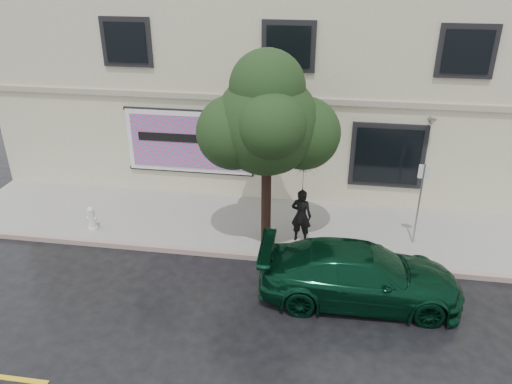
# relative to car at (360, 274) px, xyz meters

# --- Properties ---
(ground) EXTENTS (90.00, 90.00, 0.00)m
(ground) POSITION_rel_car_xyz_m (-2.32, -0.19, -0.71)
(ground) COLOR black
(ground) RESTS_ON ground
(sidewalk) EXTENTS (20.00, 3.50, 0.15)m
(sidewalk) POSITION_rel_car_xyz_m (-2.32, 3.06, -0.63)
(sidewalk) COLOR #9D9C95
(sidewalk) RESTS_ON ground
(curb) EXTENTS (20.00, 0.18, 0.16)m
(curb) POSITION_rel_car_xyz_m (-2.32, 1.31, -0.63)
(curb) COLOR gray
(curb) RESTS_ON ground
(building) EXTENTS (20.00, 8.12, 7.00)m
(building) POSITION_rel_car_xyz_m (-2.32, 8.81, 2.79)
(building) COLOR beige
(building) RESTS_ON ground
(billboard) EXTENTS (4.30, 0.16, 2.20)m
(billboard) POSITION_rel_car_xyz_m (-5.52, 4.73, 1.35)
(billboard) COLOR white
(billboard) RESTS_ON ground
(car) EXTENTS (4.92, 2.28, 1.42)m
(car) POSITION_rel_car_xyz_m (0.00, 0.00, 0.00)
(car) COLOR black
(car) RESTS_ON ground
(pedestrian) EXTENTS (0.66, 0.51, 1.63)m
(pedestrian) POSITION_rel_car_xyz_m (-1.59, 2.26, 0.26)
(pedestrian) COLOR black
(pedestrian) RESTS_ON sidewalk
(umbrella) EXTENTS (1.15, 1.15, 0.70)m
(umbrella) POSITION_rel_car_xyz_m (-1.59, 2.26, 1.42)
(umbrella) COLOR black
(umbrella) RESTS_ON pedestrian
(street_tree) EXTENTS (2.70, 2.70, 4.92)m
(street_tree) POSITION_rel_car_xyz_m (-2.57, 2.01, 2.99)
(street_tree) COLOR black
(street_tree) RESTS_ON sidewalk
(fire_hydrant) EXTENTS (0.31, 0.29, 0.75)m
(fire_hydrant) POSITION_rel_car_xyz_m (-7.83, 1.94, -0.19)
(fire_hydrant) COLOR silver
(fire_hydrant) RESTS_ON sidewalk
(sign_pole) EXTENTS (0.30, 0.08, 2.46)m
(sign_pole) POSITION_rel_car_xyz_m (1.63, 2.64, 0.93)
(sign_pole) COLOR #94969C
(sign_pole) RESTS_ON sidewalk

